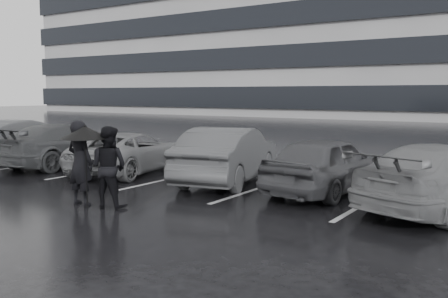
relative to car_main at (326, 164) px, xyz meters
name	(u,v)px	position (x,y,z in m)	size (l,w,h in m)	color
ground	(187,201)	(-2.24, -2.57, -0.70)	(160.00, 160.00, 0.00)	black
car_main	(326,164)	(0.00, 0.00, 0.00)	(1.65, 4.10, 1.40)	black
car_west_a	(228,155)	(-2.77, -0.06, 0.05)	(1.58, 4.54, 1.50)	#2A2A2C
car_west_b	(130,152)	(-6.22, -0.27, -0.09)	(2.03, 4.41, 1.22)	#4F4F52
car_west_c	(68,145)	(-8.91, -0.41, 0.01)	(1.97, 4.86, 1.41)	black
car_west_d	(24,140)	(-11.43, -0.31, 0.03)	(1.55, 4.44, 1.46)	#2A2A2C
car_east	(448,177)	(2.77, -0.34, -0.01)	(1.93, 4.76, 1.38)	#4F4F52
pedestrian_left	(80,163)	(-3.92, -4.12, 0.22)	(0.67, 0.44, 1.84)	black
pedestrian_right	(109,167)	(-3.24, -3.95, 0.16)	(0.84, 0.65, 1.72)	black
umbrella	(85,132)	(-3.63, -4.22, 0.89)	(1.03, 1.03, 1.74)	black
stall_stripes	(220,181)	(-3.04, -0.07, -0.70)	(19.72, 5.00, 0.00)	#A9A9AB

